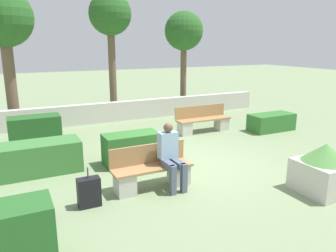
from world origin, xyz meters
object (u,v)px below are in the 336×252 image
object	(u,v)px
bench_front	(152,173)
bench_left_side	(203,122)
suitcase	(89,192)
tree_center_left	(110,17)
tree_leftmost	(3,21)
planter_corner_right	(324,168)
person_seated_man	(171,153)
tree_center_right	(184,33)

from	to	relation	value
bench_front	bench_left_side	size ratio (longest dim) A/B	0.87
suitcase	tree_center_left	distance (m)	8.70
bench_front	tree_center_left	world-z (taller)	tree_center_left
bench_left_side	tree_leftmost	distance (m)	7.53
bench_left_side	suitcase	bearing A→B (deg)	-140.24
planter_corner_right	person_seated_man	bearing A→B (deg)	149.77
person_seated_man	tree_center_right	xyz separation A→B (m)	(4.16, 7.02, 2.57)
bench_front	tree_center_left	distance (m)	8.15
tree_leftmost	bench_front	bearing A→B (deg)	-72.13
tree_leftmost	tree_center_left	world-z (taller)	tree_center_left
bench_left_side	suitcase	distance (m)	5.76
bench_left_side	planter_corner_right	bearing A→B (deg)	-91.02
bench_front	bench_left_side	distance (m)	4.61
bench_front	bench_left_side	xyz separation A→B (m)	(3.27, 3.25, 0.01)
planter_corner_right	bench_left_side	bearing A→B (deg)	86.30
tree_leftmost	suitcase	bearing A→B (deg)	-82.48
person_seated_man	tree_center_left	xyz separation A→B (m)	(1.09, 7.35, 3.12)
tree_leftmost	tree_center_left	bearing A→B (deg)	1.11
planter_corner_right	suitcase	size ratio (longest dim) A/B	1.33
person_seated_man	bench_front	bearing A→B (deg)	158.26
person_seated_man	tree_leftmost	size ratio (longest dim) A/B	0.28
tree_leftmost	tree_center_left	xyz separation A→B (m)	(3.74, 0.07, 0.25)
suitcase	tree_leftmost	world-z (taller)	tree_leftmost
bench_front	person_seated_man	xyz separation A→B (m)	(0.35, -0.14, 0.40)
bench_left_side	suitcase	size ratio (longest dim) A/B	2.56
person_seated_man	planter_corner_right	bearing A→B (deg)	-30.23
person_seated_man	suitcase	distance (m)	1.74
bench_front	suitcase	size ratio (longest dim) A/B	2.23
bench_front	tree_center_right	world-z (taller)	tree_center_right
bench_left_side	suitcase	world-z (taller)	bench_left_side
bench_front	planter_corner_right	xyz separation A→B (m)	(2.95, -1.66, 0.16)
tree_center_left	person_seated_man	bearing A→B (deg)	-98.44
bench_left_side	tree_leftmost	size ratio (longest dim) A/B	0.40
planter_corner_right	tree_leftmost	world-z (taller)	tree_leftmost
suitcase	tree_center_left	world-z (taller)	tree_center_left
bench_left_side	person_seated_man	world-z (taller)	person_seated_man
bench_front	planter_corner_right	distance (m)	3.39
bench_left_side	person_seated_man	bearing A→B (deg)	-128.06
bench_front	person_seated_man	distance (m)	0.55
bench_front	bench_left_side	world-z (taller)	same
tree_center_left	tree_center_right	bearing A→B (deg)	-6.17
tree_leftmost	tree_center_right	world-z (taller)	tree_leftmost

